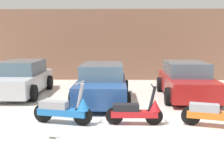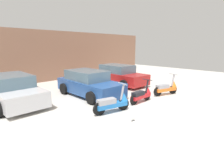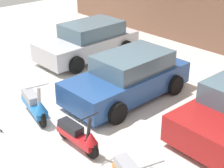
{
  "view_description": "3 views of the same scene",
  "coord_description": "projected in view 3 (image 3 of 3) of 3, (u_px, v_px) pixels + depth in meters",
  "views": [
    {
      "loc": [
        -0.12,
        -6.05,
        2.24
      ],
      "look_at": [
        -0.31,
        2.37,
        0.85
      ],
      "focal_mm": 45.0,
      "sensor_mm": 36.0,
      "label": 1
    },
    {
      "loc": [
        -6.14,
        -3.62,
        2.58
      ],
      "look_at": [
        0.14,
        2.77,
        0.63
      ],
      "focal_mm": 28.0,
      "sensor_mm": 36.0,
      "label": 2
    },
    {
      "loc": [
        5.66,
        -2.86,
        4.79
      ],
      "look_at": [
        -0.42,
        2.79,
        0.8
      ],
      "focal_mm": 55.0,
      "sensor_mm": 36.0,
      "label": 3
    }
  ],
  "objects": [
    {
      "name": "ground_plane",
      "position": [
        32.0,
        160.0,
        7.56
      ],
      "size": [
        28.0,
        28.0,
        0.0
      ],
      "primitive_type": "plane",
      "color": "silver"
    },
    {
      "name": "scooter_front_left",
      "position": [
        35.0,
        104.0,
        9.02
      ],
      "size": [
        1.6,
        0.69,
        1.13
      ],
      "rotation": [
        0.0,
        0.0,
        -0.22
      ],
      "color": "black",
      "rests_on": "ground_plane"
    },
    {
      "name": "car_rear_center",
      "position": [
        128.0,
        77.0,
        10.01
      ],
      "size": [
        1.9,
        3.91,
        1.33
      ],
      "rotation": [
        0.0,
        0.0,
        -1.57
      ],
      "color": "navy",
      "rests_on": "ground_plane"
    },
    {
      "name": "car_rear_left",
      "position": [
        89.0,
        41.0,
        12.94
      ],
      "size": [
        1.92,
        3.94,
        1.33
      ],
      "rotation": [
        0.0,
        0.0,
        -1.56
      ],
      "color": "#B7B7BC",
      "rests_on": "ground_plane"
    },
    {
      "name": "scooter_front_right",
      "position": [
        78.0,
        135.0,
        7.79
      ],
      "size": [
        1.49,
        0.53,
        1.04
      ],
      "rotation": [
        0.0,
        0.0,
        -0.01
      ],
      "color": "black",
      "rests_on": "ground_plane"
    }
  ]
}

